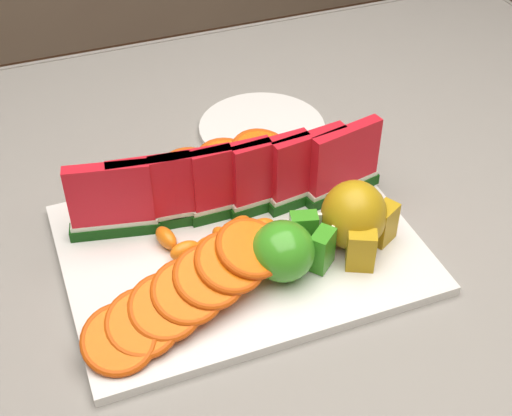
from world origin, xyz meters
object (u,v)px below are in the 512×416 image
platter (240,248)px  apple_cluster (288,249)px  pear_cluster (356,218)px  side_plate (262,128)px

platter → apple_cluster: bearing=-59.5°
pear_cluster → side_plate: (-0.01, 0.27, -0.05)m
platter → pear_cluster: size_ratio=4.11×
apple_cluster → side_plate: bearing=74.0°
platter → side_plate: platter is taller
apple_cluster → pear_cluster: bearing=9.0°
platter → apple_cluster: 0.08m
platter → pear_cluster: bearing=-19.8°
pear_cluster → apple_cluster: bearing=-171.0°
apple_cluster → pear_cluster: pear_cluster is taller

